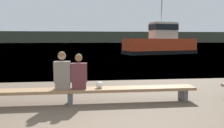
{
  "coord_description": "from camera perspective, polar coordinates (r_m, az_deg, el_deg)",
  "views": [
    {
      "loc": [
        0.22,
        -3.23,
        1.8
      ],
      "look_at": [
        1.24,
        5.87,
        0.77
      ],
      "focal_mm": 35.0,
      "sensor_mm": 36.0,
      "label": 1
    }
  ],
  "objects": [
    {
      "name": "person_right",
      "position": [
        6.18,
        -8.62,
        -2.52
      ],
      "size": [
        0.45,
        0.36,
        0.99
      ],
      "color": "#56282D",
      "rests_on": "bench_main"
    },
    {
      "name": "person_left",
      "position": [
        6.2,
        -12.84,
        -2.17
      ],
      "size": [
        0.45,
        0.36,
        1.06
      ],
      "color": "#70665B",
      "rests_on": "bench_main"
    },
    {
      "name": "bench_main",
      "position": [
        6.29,
        -10.84,
        -7.05
      ],
      "size": [
        7.23,
        0.51,
        0.42
      ],
      "color": "#8E6B47",
      "rests_on": "ground"
    },
    {
      "name": "far_shoreline",
      "position": [
        128.6,
        -6.56,
        6.96
      ],
      "size": [
        600.0,
        12.0,
        6.24
      ],
      "primitive_type": "cube",
      "color": "#424738",
      "rests_on": "ground"
    },
    {
      "name": "tugboat_red",
      "position": [
        28.31,
        12.54,
        5.15
      ],
      "size": [
        9.76,
        5.27,
        7.23
      ],
      "rotation": [
        0.0,
        0.0,
        1.82
      ],
      "color": "red",
      "rests_on": "water_surface"
    },
    {
      "name": "water_surface",
      "position": [
        129.47,
        -6.54,
        5.58
      ],
      "size": [
        240.0,
        240.0,
        0.0
      ],
      "primitive_type": "plane",
      "color": "#386084",
      "rests_on": "ground"
    },
    {
      "name": "shopping_bag",
      "position": [
        6.27,
        -3.3,
        -5.44
      ],
      "size": [
        0.21,
        0.17,
        0.19
      ],
      "color": "white",
      "rests_on": "bench_main"
    }
  ]
}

